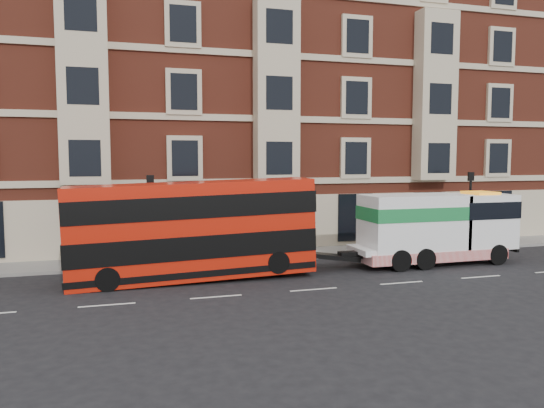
# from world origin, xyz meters

# --- Properties ---
(ground) EXTENTS (120.00, 120.00, 0.00)m
(ground) POSITION_xyz_m (0.00, 0.00, 0.00)
(ground) COLOR black
(ground) RESTS_ON ground
(sidewalk) EXTENTS (90.00, 3.00, 0.15)m
(sidewalk) POSITION_xyz_m (0.00, 7.50, 0.07)
(sidewalk) COLOR slate
(sidewalk) RESTS_ON ground
(victorian_terrace) EXTENTS (45.00, 12.00, 20.40)m
(victorian_terrace) POSITION_xyz_m (0.50, 15.00, 10.07)
(victorian_terrace) COLOR maroon
(victorian_terrace) RESTS_ON ground
(lamp_post_west) EXTENTS (0.35, 0.15, 4.35)m
(lamp_post_west) POSITION_xyz_m (-6.00, 6.20, 2.68)
(lamp_post_west) COLOR black
(lamp_post_west) RESTS_ON sidewalk
(lamp_post_east) EXTENTS (0.35, 0.15, 4.35)m
(lamp_post_east) POSITION_xyz_m (12.00, 6.20, 2.68)
(lamp_post_east) COLOR black
(lamp_post_east) RESTS_ON sidewalk
(double_decker_bus) EXTENTS (10.55, 2.42, 4.27)m
(double_decker_bus) POSITION_xyz_m (-4.43, 3.15, 2.26)
(double_decker_bus) COLOR red
(double_decker_bus) RESTS_ON ground
(tow_truck) EXTENTS (8.44, 2.50, 3.52)m
(tow_truck) POSITION_xyz_m (7.63, 3.15, 1.87)
(tow_truck) COLOR white
(tow_truck) RESTS_ON ground
(pedestrian) EXTENTS (0.62, 0.46, 1.55)m
(pedestrian) POSITION_xyz_m (-7.85, 7.42, 0.92)
(pedestrian) COLOR #181A31
(pedestrian) RESTS_ON sidewalk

